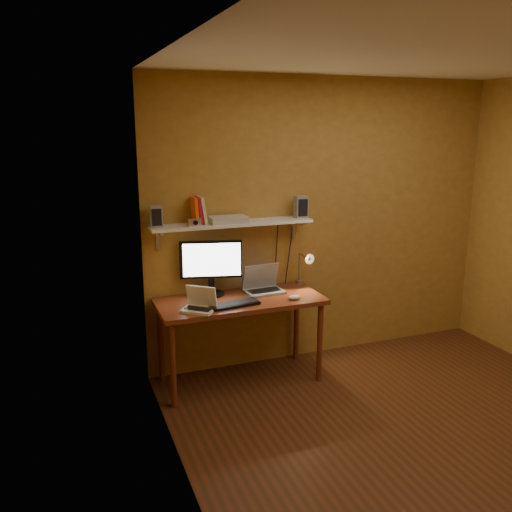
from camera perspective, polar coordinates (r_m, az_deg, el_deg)
name	(u,v)px	position (r m, az deg, el deg)	size (l,w,h in m)	color
room	(438,261)	(3.79, 18.59, -0.55)	(3.44, 3.24, 2.64)	#572916
desk	(240,309)	(4.60, -1.68, -5.55)	(1.40, 0.60, 0.75)	maroon
wall_shelf	(232,224)	(4.60, -2.53, 3.39)	(1.40, 0.25, 0.21)	white
monitor	(211,265)	(4.62, -4.76, -0.92)	(0.52, 0.27, 0.48)	black
laptop	(263,284)	(4.75, 0.70, -3.01)	(0.34, 0.26, 0.24)	gray
netbook	(200,304)	(4.32, -5.96, -5.00)	(0.31, 0.30, 0.19)	silver
keyboard	(234,304)	(4.41, -2.36, -5.12)	(0.42, 0.14, 0.02)	black
mouse	(294,297)	(4.56, 4.07, -4.37)	(0.10, 0.07, 0.04)	silver
desk_lamp	(305,264)	(4.87, 5.17, -0.89)	(0.09, 0.23, 0.38)	silver
speaker_left	(156,216)	(4.43, -10.48, 4.13)	(0.10, 0.10, 0.17)	gray
speaker_right	(301,207)	(4.81, 4.75, 5.19)	(0.11, 0.11, 0.19)	gray
books	(198,210)	(4.52, -6.09, 4.80)	(0.12, 0.15, 0.23)	#E54E0F
shelf_camera	(195,222)	(4.43, -6.47, 3.54)	(0.11, 0.05, 0.06)	silver
router	(228,220)	(4.57, -2.92, 3.85)	(0.31, 0.21, 0.05)	silver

